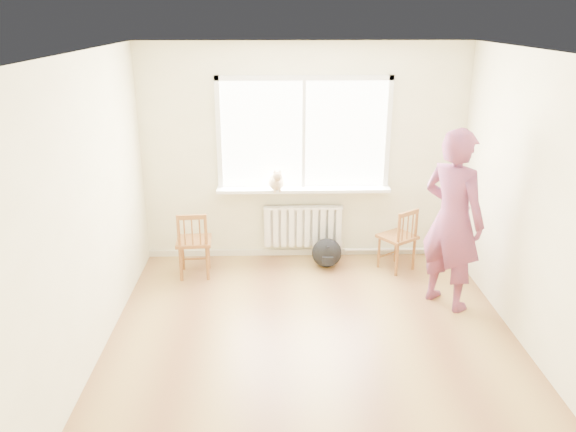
{
  "coord_description": "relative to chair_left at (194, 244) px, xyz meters",
  "views": [
    {
      "loc": [
        -0.37,
        -4.52,
        3.0
      ],
      "look_at": [
        -0.22,
        1.2,
        0.92
      ],
      "focal_mm": 35.0,
      "sensor_mm": 36.0,
      "label": 1
    }
  ],
  "objects": [
    {
      "name": "ceiling",
      "position": [
        1.33,
        -1.64,
        2.28
      ],
      "size": [
        4.5,
        4.5,
        0.0
      ],
      "primitive_type": "plane",
      "rotation": [
        3.14,
        0.0,
        0.0
      ],
      "color": "white",
      "rests_on": "back_wall"
    },
    {
      "name": "window",
      "position": [
        1.33,
        0.59,
        1.24
      ],
      "size": [
        2.12,
        0.05,
        1.42
      ],
      "color": "white",
      "rests_on": "back_wall"
    },
    {
      "name": "baseboard",
      "position": [
        1.33,
        0.6,
        -0.38
      ],
      "size": [
        4.0,
        0.03,
        0.08
      ],
      "primitive_type": "cube",
      "color": "beige",
      "rests_on": "ground"
    },
    {
      "name": "radiator",
      "position": [
        1.33,
        0.52,
        0.02
      ],
      "size": [
        1.0,
        0.12,
        0.55
      ],
      "color": "white",
      "rests_on": "back_wall"
    },
    {
      "name": "floor",
      "position": [
        1.33,
        -1.64,
        -0.42
      ],
      "size": [
        4.5,
        4.5,
        0.0
      ],
      "primitive_type": "plane",
      "color": "#9F7A41",
      "rests_on": "ground"
    },
    {
      "name": "heating_pipe",
      "position": [
        2.58,
        0.55,
        -0.34
      ],
      "size": [
        1.4,
        0.04,
        0.04
      ],
      "primitive_type": "cylinder",
      "rotation": [
        0.0,
        1.57,
        0.0
      ],
      "color": "silver",
      "rests_on": "back_wall"
    },
    {
      "name": "person",
      "position": [
        2.81,
        -0.74,
        0.55
      ],
      "size": [
        0.81,
        0.84,
        1.94
      ],
      "primitive_type": "imported",
      "rotation": [
        0.0,
        0.0,
        2.25
      ],
      "color": "#B83D70",
      "rests_on": "floor"
    },
    {
      "name": "chair_right",
      "position": [
        2.49,
        0.12,
        -0.02
      ],
      "size": [
        0.54,
        0.53,
        0.8
      ],
      "rotation": [
        0.0,
        0.0,
        3.75
      ],
      "color": "brown",
      "rests_on": "floor"
    },
    {
      "name": "back_wall",
      "position": [
        1.33,
        0.61,
        0.93
      ],
      "size": [
        4.0,
        0.01,
        2.7
      ],
      "primitive_type": "cube",
      "color": "#EEE7BE",
      "rests_on": "ground"
    },
    {
      "name": "chair_left",
      "position": [
        0.0,
        0.0,
        0.0
      ],
      "size": [
        0.44,
        0.42,
        0.83
      ],
      "rotation": [
        0.0,
        0.0,
        3.22
      ],
      "color": "brown",
      "rests_on": "floor"
    },
    {
      "name": "windowsill",
      "position": [
        1.33,
        0.5,
        0.51
      ],
      "size": [
        2.15,
        0.22,
        0.04
      ],
      "primitive_type": "cube",
      "color": "white",
      "rests_on": "back_wall"
    },
    {
      "name": "backpack",
      "position": [
        1.61,
        0.23,
        -0.23
      ],
      "size": [
        0.43,
        0.37,
        0.37
      ],
      "primitive_type": "ellipsoid",
      "rotation": [
        0.0,
        0.0,
        -0.27
      ],
      "color": "black",
      "rests_on": "floor"
    },
    {
      "name": "cat",
      "position": [
        0.99,
        0.42,
        0.65
      ],
      "size": [
        0.22,
        0.45,
        0.3
      ],
      "rotation": [
        0.0,
        0.0,
        0.11
      ],
      "color": "beige",
      "rests_on": "windowsill"
    }
  ]
}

